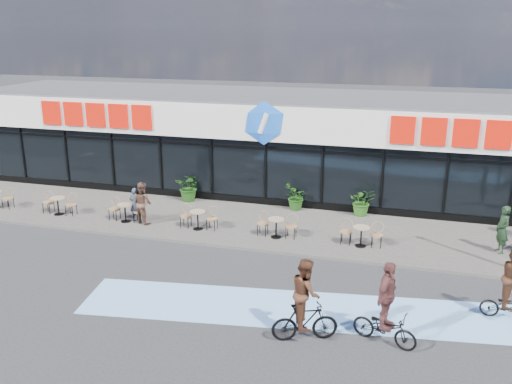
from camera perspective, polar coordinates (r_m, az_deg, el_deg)
ground at (r=18.01m, az=-4.79°, el=-8.40°), size 120.00×120.00×0.00m
sidewalk at (r=21.91m, az=-0.69°, el=-3.41°), size 44.00×5.00×0.10m
bike_lane at (r=15.82m, az=7.26°, el=-12.32°), size 14.17×4.13×0.01m
building at (r=26.33m, az=2.66°, el=5.30°), size 30.60×6.57×4.75m
bistro_set_1 at (r=24.27m, az=-20.01°, el=-1.14°), size 1.54×0.62×0.90m
bistro_set_2 at (r=22.62m, az=-13.49°, el=-1.87°), size 1.54×0.62×0.90m
bistro_set_3 at (r=21.31m, az=-6.06°, el=-2.66°), size 1.54×0.62×0.90m
bistro_set_4 at (r=20.40m, az=2.20°, el=-3.50°), size 1.54×0.62×0.90m
bistro_set_5 at (r=19.95m, az=11.04°, el=-4.30°), size 1.54×0.62×0.90m
potted_plant_left at (r=24.65m, az=-7.02°, el=0.53°), size 1.19×1.04×1.29m
potted_plant_mid at (r=23.33m, az=4.23°, el=-0.56°), size 0.97×1.09×1.13m
potted_plant_right at (r=23.06m, az=11.11°, el=-0.98°), size 1.23×1.12×1.19m
patron_left at (r=22.39m, az=-12.56°, el=-1.31°), size 0.55×0.38×1.43m
patron_right at (r=22.12m, az=-11.87°, el=-1.11°), size 1.02×0.93×1.71m
pedestrian_a at (r=20.71m, az=24.52°, el=-3.62°), size 0.59×0.72×1.71m
cyclist_a at (r=14.25m, az=13.50°, el=-12.22°), size 1.79×1.13×2.24m
cyclist_b at (r=16.39m, az=25.34°, el=-9.32°), size 1.57×0.88×2.11m
cyclist_c at (r=14.00m, az=5.20°, el=-11.82°), size 1.77×1.08×2.26m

